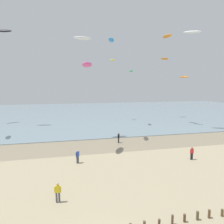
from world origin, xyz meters
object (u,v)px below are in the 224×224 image
at_px(person_nearest_camera, 58,192).
at_px(kite_aloft_3, 131,71).
at_px(kite_aloft_0, 4,31).
at_px(kite_aloft_5, 184,77).
at_px(kite_aloft_9, 193,32).
at_px(kite_aloft_1, 82,38).
at_px(person_mid_beach, 78,156).
at_px(kite_aloft_7, 164,59).
at_px(kite_aloft_6, 111,40).
at_px(person_by_waterline, 119,137).
at_px(kite_aloft_10, 87,65).
at_px(kite_aloft_4, 167,36).
at_px(kite_aloft_2, 113,60).
at_px(person_far_down_beach, 192,153).

height_order(person_nearest_camera, kite_aloft_3, kite_aloft_3).
distance_m(kite_aloft_0, kite_aloft_5, 42.20).
relative_size(kite_aloft_0, kite_aloft_9, 1.00).
bearing_deg(kite_aloft_1, kite_aloft_5, 10.51).
relative_size(person_mid_beach, kite_aloft_1, 0.55).
height_order(person_nearest_camera, kite_aloft_5, kite_aloft_5).
bearing_deg(person_nearest_camera, kite_aloft_7, 53.02).
xyz_separation_m(kite_aloft_5, kite_aloft_6, (-19.57, -9.11, 5.59)).
bearing_deg(person_nearest_camera, person_by_waterline, 59.30).
distance_m(kite_aloft_9, kite_aloft_10, 26.12).
height_order(person_mid_beach, kite_aloft_6, kite_aloft_6).
bearing_deg(kite_aloft_10, kite_aloft_7, 161.10).
height_order(person_mid_beach, kite_aloft_5, kite_aloft_5).
bearing_deg(person_mid_beach, kite_aloft_4, 42.99).
height_order(person_mid_beach, kite_aloft_1, kite_aloft_1).
bearing_deg(kite_aloft_10, person_nearest_camera, 7.65).
bearing_deg(kite_aloft_2, person_nearest_camera, 32.68).
distance_m(kite_aloft_3, kite_aloft_6, 14.15).
bearing_deg(person_by_waterline, kite_aloft_5, 31.11).
height_order(person_mid_beach, person_far_down_beach, same).
bearing_deg(kite_aloft_4, kite_aloft_7, -30.88).
bearing_deg(kite_aloft_9, kite_aloft_7, -73.32).
relative_size(person_by_waterline, kite_aloft_5, 0.70).
bearing_deg(person_mid_beach, person_by_waterline, 45.94).
distance_m(person_by_waterline, kite_aloft_6, 16.33).
bearing_deg(kite_aloft_10, kite_aloft_3, 169.85).
xyz_separation_m(person_nearest_camera, kite_aloft_2, (13.15, 36.93, 15.22)).
distance_m(person_mid_beach, kite_aloft_1, 20.50).
bearing_deg(person_far_down_beach, kite_aloft_4, 71.18).
xyz_separation_m(kite_aloft_3, kite_aloft_10, (-11.94, -16.91, -0.39)).
height_order(kite_aloft_5, kite_aloft_7, kite_aloft_7).
xyz_separation_m(person_by_waterline, kite_aloft_6, (-0.75, 2.25, 16.15)).
relative_size(kite_aloft_2, kite_aloft_6, 0.72).
relative_size(person_far_down_beach, kite_aloft_10, 0.54).
bearing_deg(person_nearest_camera, kite_aloft_3, 61.61).
bearing_deg(kite_aloft_5, kite_aloft_4, -145.32).
bearing_deg(kite_aloft_4, kite_aloft_3, 82.45).
bearing_deg(kite_aloft_3, person_far_down_beach, -160.25).
bearing_deg(kite_aloft_7, kite_aloft_10, 33.19).
relative_size(kite_aloft_5, kite_aloft_6, 0.89).
relative_size(person_nearest_camera, kite_aloft_2, 0.86).
relative_size(kite_aloft_2, kite_aloft_10, 0.63).
distance_m(kite_aloft_1, kite_aloft_4, 22.65).
xyz_separation_m(kite_aloft_4, kite_aloft_7, (4.13, 8.90, -3.98)).
height_order(kite_aloft_6, kite_aloft_7, kite_aloft_7).
bearing_deg(kite_aloft_5, person_far_down_beach, -55.20).
relative_size(kite_aloft_0, kite_aloft_4, 1.07).
xyz_separation_m(kite_aloft_1, kite_aloft_6, (4.60, -2.09, -0.52)).
xyz_separation_m(kite_aloft_2, kite_aloft_10, (-9.28, -24.58, -3.71)).
height_order(person_far_down_beach, kite_aloft_0, kite_aloft_0).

